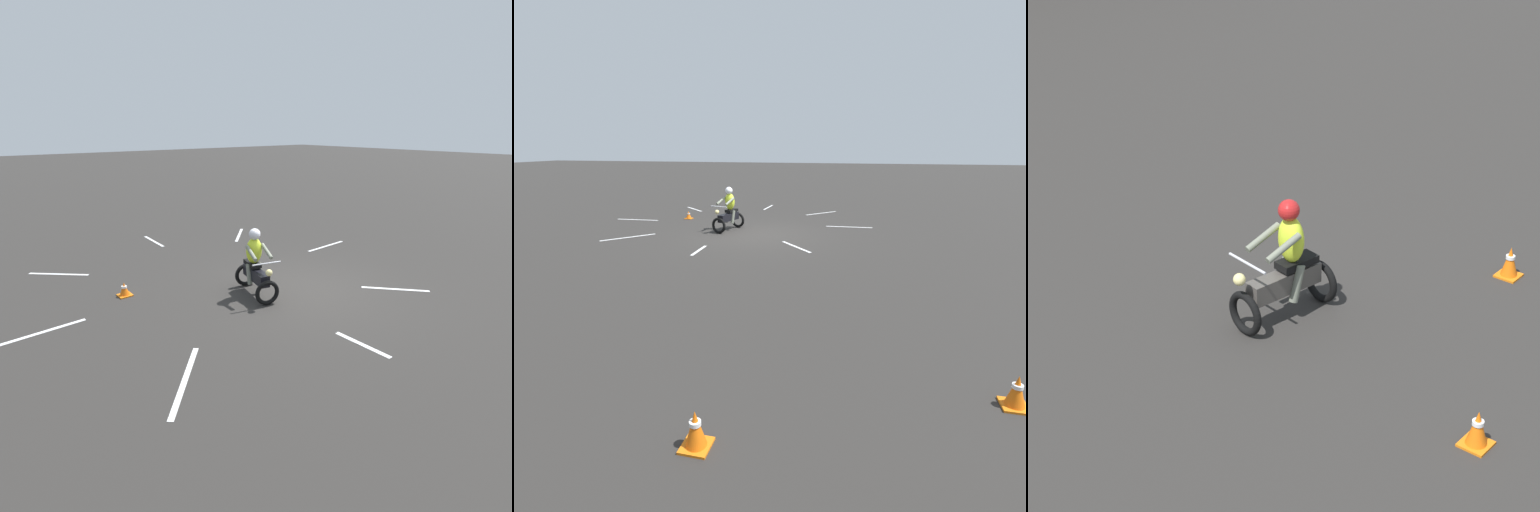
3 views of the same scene
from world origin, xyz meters
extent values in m
plane|color=#2D2B28|center=(0.00, 0.00, 0.00)|extent=(120.00, 120.00, 0.00)
torus|color=black|center=(1.31, 0.14, 0.30)|extent=(0.61, 0.25, 0.60)
torus|color=black|center=(0.97, -1.11, 0.30)|extent=(0.61, 0.25, 0.60)
cube|color=black|center=(1.14, -0.49, 0.52)|extent=(0.52, 1.12, 0.28)
cube|color=black|center=(1.08, -0.70, 0.74)|extent=(0.40, 0.61, 0.10)
cylinder|color=silver|center=(1.29, 0.09, 1.00)|extent=(0.69, 0.22, 0.04)
sphere|color=#F2E08C|center=(1.33, 0.22, 0.82)|extent=(0.20, 0.20, 0.16)
ellipsoid|color=#D8F233|center=(1.11, -0.60, 1.10)|extent=(0.46, 0.37, 0.64)
cylinder|color=slate|center=(1.38, -0.36, 1.15)|extent=(0.23, 0.55, 0.27)
cylinder|color=slate|center=(0.99, -0.26, 1.15)|extent=(0.23, 0.55, 0.27)
cylinder|color=slate|center=(1.25, -0.62, 0.52)|extent=(0.18, 0.27, 0.51)
cylinder|color=slate|center=(0.98, -0.55, 0.52)|extent=(0.18, 0.27, 0.51)
sphere|color=silver|center=(1.12, -0.56, 1.52)|extent=(0.34, 0.34, 0.28)
cube|color=orange|center=(3.70, -2.44, 0.01)|extent=(0.32, 0.32, 0.03)
cone|color=orange|center=(3.70, -2.44, 0.18)|extent=(0.24, 0.24, 0.31)
cylinder|color=white|center=(3.70, -2.44, 0.23)|extent=(0.13, 0.13, 0.05)
cube|color=orange|center=(-2.29, 10.52, 0.01)|extent=(0.32, 0.32, 0.03)
cone|color=orange|center=(-2.29, 10.52, 0.24)|extent=(0.24, 0.24, 0.43)
cylinder|color=white|center=(-2.29, 10.52, 0.31)|extent=(0.13, 0.13, 0.05)
cube|color=orange|center=(-5.92, 8.94, 0.01)|extent=(0.32, 0.32, 0.03)
cone|color=orange|center=(-5.92, 8.94, 0.24)|extent=(0.24, 0.24, 0.41)
cylinder|color=white|center=(-5.92, 8.94, 0.30)|extent=(0.13, 0.13, 0.05)
cube|color=silver|center=(5.80, -1.69, 0.00)|extent=(1.91, 0.20, 0.01)
cube|color=silver|center=(4.24, 1.51, 0.00)|extent=(1.36, 1.54, 0.01)
cube|color=silver|center=(1.05, 2.64, 0.00)|extent=(0.14, 1.22, 0.01)
cube|color=silver|center=(-1.84, 1.48, 0.00)|extent=(1.19, 1.31, 0.01)
cube|color=silver|center=(-3.37, -2.22, 0.00)|extent=(1.83, 0.21, 0.01)
cube|color=silver|center=(-1.91, -5.31, 0.00)|extent=(1.34, 1.44, 0.01)
cube|color=silver|center=(1.02, -6.53, 0.00)|extent=(0.17, 1.65, 0.01)
cube|color=silver|center=(4.58, -5.07, 0.00)|extent=(1.34, 1.25, 0.01)
camera|label=1|loc=(6.82, 6.60, 3.96)|focal=28.00mm
camera|label=2|loc=(-3.92, 13.88, 3.20)|focal=28.00mm
camera|label=3|loc=(-13.84, 5.04, 6.77)|focal=70.00mm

